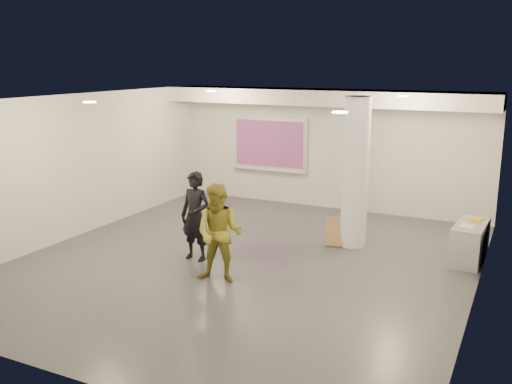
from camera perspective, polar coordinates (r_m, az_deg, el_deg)
The scene contains 20 objects.
floor at distance 10.74m, azimuth -0.95°, elevation -6.95°, with size 8.00×9.00×0.01m, color #383B3F.
ceiling at distance 10.11m, azimuth -1.01°, elevation 9.24°, with size 8.00×9.00×0.01m, color silver.
wall_back at distance 14.41m, azimuth 7.22°, elevation 4.27°, with size 8.00×0.01×3.00m, color silver.
wall_front at distance 6.78m, azimuth -18.69°, elevation -6.33°, with size 8.00×0.01×3.00m, color silver.
wall_left at distance 12.62m, azimuth -17.38°, elevation 2.54°, with size 0.01×9.00×3.00m, color silver.
wall_right at distance 9.26m, azimuth 21.65°, elevation -1.45°, with size 0.01×9.00×3.00m, color silver.
soffit_band at distance 13.75m, azimuth 6.62°, elevation 9.41°, with size 8.00×1.10×0.36m, color white.
downlight_nw at distance 13.36m, azimuth -4.58°, elevation 10.04°, with size 0.22×0.22×0.02m, color #FFD999.
downlight_ne at distance 11.75m, azimuth 14.49°, elevation 9.27°, with size 0.22×0.22×0.02m, color #FFD999.
downlight_sw at distance 10.13m, azimuth -16.30°, elevation 8.63°, with size 0.22×0.22×0.02m, color #FFD999.
downlight_se at distance 7.89m, azimuth 8.38°, elevation 7.89°, with size 0.22×0.22×0.02m, color #FFD999.
column at distance 11.42m, azimuth 9.90°, elevation 1.89°, with size 0.52×0.52×3.00m, color white.
projection_screen at distance 14.95m, azimuth 1.34°, elevation 4.79°, with size 2.10×0.13×1.42m.
credenza at distance 11.37m, azimuth 20.59°, elevation -4.73°, with size 0.52×1.24×0.73m, color gray.
papers_stack at distance 11.01m, azimuth 20.36°, elevation -3.25°, with size 0.25×0.32×0.02m, color silver.
postit_pad at distance 11.54m, azimuth 21.13°, elevation -2.57°, with size 0.21×0.28×0.03m, color yellow.
cardboard_back at distance 11.65m, azimuth 8.35°, elevation -3.93°, with size 0.55×0.05×0.60m, color #98734A.
cardboard_front at distance 11.65m, azimuth 8.49°, elevation -3.97°, with size 0.54×0.05×0.60m, color #98734A.
woman at distance 10.66m, azimuth -6.08°, elevation -2.43°, with size 0.61×0.40×1.68m, color black.
man at distance 9.58m, azimuth -3.68°, elevation -4.15°, with size 0.82×0.64×1.68m, color olive.
Camera 1 is at (4.60, -8.98, 3.66)m, focal length 40.00 mm.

